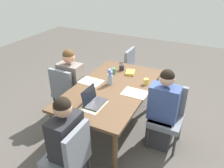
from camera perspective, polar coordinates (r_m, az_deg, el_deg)
The scene contains 18 objects.
ground_plane at distance 3.77m, azimuth 0.00°, elevation -10.47°, with size 10.00×10.00×0.00m, color #4C4742.
dining_table at distance 3.40m, azimuth 0.00°, elevation -1.82°, with size 1.87×1.08×0.73m.
chair_near_left_near at distance 3.29m, azimuth 14.12°, elevation -7.21°, with size 0.44×0.44×0.90m.
person_near_left_near at distance 3.22m, azimuth 12.83°, elevation -7.28°, with size 0.36×0.40×1.19m.
chair_far_left_mid at distance 3.83m, azimuth -11.67°, elevation -1.38°, with size 0.44×0.44×0.90m.
person_far_left_mid at distance 3.84m, azimuth -10.33°, elevation -0.74°, with size 0.36×0.40×1.19m.
chair_head_left_left_far at distance 2.63m, azimuth -10.71°, elevation -17.50°, with size 0.44×0.44×0.90m.
person_head_left_left_far at distance 2.68m, azimuth -11.34°, elevation -15.72°, with size 0.40×0.36×1.19m.
chair_head_right_right_near at distance 4.51m, azimuth 5.81°, elevation 3.76°, with size 0.44×0.44×0.90m.
flower_vase at distance 3.39m, azimuth -0.51°, elevation 1.90°, with size 0.10×0.09×0.26m.
placemat_near_left_near at distance 3.22m, azimuth 5.91°, elevation -2.29°, with size 0.36×0.26×0.00m, color beige.
placemat_far_left_mid at distance 3.53m, azimuth -5.43°, elevation 0.67°, with size 0.36×0.26×0.00m, color beige.
placemat_head_left_left_far at distance 2.94m, azimuth -4.70°, elevation -5.46°, with size 0.36×0.26×0.00m, color beige.
laptop_head_left_left_far at distance 2.96m, azimuth -4.84°, elevation -4.28°, with size 0.32×0.22×0.21m.
coffee_mug_near_left at distance 3.89m, azimuth 2.48°, elevation 4.19°, with size 0.09×0.09×0.09m, color #232328.
coffee_mug_near_right at distance 3.45m, azimuth 8.70°, elevation 0.62°, with size 0.07×0.07×0.09m, color #DBC64C.
coffee_mug_centre_left at distance 3.75m, azimuth 0.36°, elevation 3.34°, with size 0.08×0.08×0.10m, color #47704C.
book_red_cover at distance 3.79m, azimuth 4.68°, elevation 2.99°, with size 0.20×0.14×0.04m, color gold.
Camera 1 is at (-2.64, -1.29, 2.36)m, focal length 35.64 mm.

